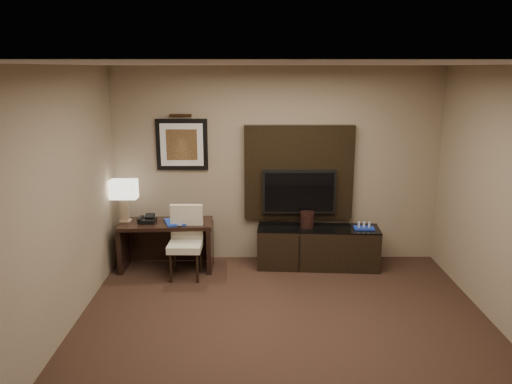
{
  "coord_description": "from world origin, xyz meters",
  "views": [
    {
      "loc": [
        -0.33,
        -4.28,
        2.67
      ],
      "look_at": [
        -0.29,
        1.8,
        1.15
      ],
      "focal_mm": 35.0,
      "sensor_mm": 36.0,
      "label": 1
    }
  ],
  "objects_px": {
    "desk": "(167,245)",
    "water_bottle": "(198,215)",
    "desk_chair": "(185,245)",
    "desk_phone": "(147,219)",
    "minibar_tray": "(364,225)",
    "ice_bucket": "(307,220)",
    "credenza": "(318,247)",
    "tv": "(299,192)",
    "table_lamp": "(125,201)"
  },
  "relations": [
    {
      "from": "desk_chair",
      "to": "table_lamp",
      "type": "distance_m",
      "value": 1.03
    },
    {
      "from": "table_lamp",
      "to": "ice_bucket",
      "type": "xyz_separation_m",
      "value": [
        2.45,
        0.03,
        -0.27
      ]
    },
    {
      "from": "water_bottle",
      "to": "minibar_tray",
      "type": "distance_m",
      "value": 2.24
    },
    {
      "from": "table_lamp",
      "to": "ice_bucket",
      "type": "distance_m",
      "value": 2.46
    },
    {
      "from": "table_lamp",
      "to": "water_bottle",
      "type": "relative_size",
      "value": 3.33
    },
    {
      "from": "minibar_tray",
      "to": "table_lamp",
      "type": "bearing_deg",
      "value": 179.17
    },
    {
      "from": "desk_chair",
      "to": "desk_phone",
      "type": "relative_size",
      "value": 4.09
    },
    {
      "from": "desk",
      "to": "table_lamp",
      "type": "height_order",
      "value": "table_lamp"
    },
    {
      "from": "tv",
      "to": "table_lamp",
      "type": "distance_m",
      "value": 2.35
    },
    {
      "from": "tv",
      "to": "minibar_tray",
      "type": "distance_m",
      "value": 0.98
    },
    {
      "from": "credenza",
      "to": "minibar_tray",
      "type": "relative_size",
      "value": 6.11
    },
    {
      "from": "tv",
      "to": "minibar_tray",
      "type": "relative_size",
      "value": 3.72
    },
    {
      "from": "water_bottle",
      "to": "minibar_tray",
      "type": "bearing_deg",
      "value": -0.85
    },
    {
      "from": "desk_chair",
      "to": "credenza",
      "type": "bearing_deg",
      "value": 12.66
    },
    {
      "from": "desk",
      "to": "water_bottle",
      "type": "xyz_separation_m",
      "value": [
        0.43,
        0.03,
        0.41
      ]
    },
    {
      "from": "tv",
      "to": "desk_chair",
      "type": "relative_size",
      "value": 1.13
    },
    {
      "from": "desk_phone",
      "to": "credenza",
      "type": "bearing_deg",
      "value": 4.55
    },
    {
      "from": "desk",
      "to": "ice_bucket",
      "type": "bearing_deg",
      "value": -0.51
    },
    {
      "from": "desk_phone",
      "to": "minibar_tray",
      "type": "height_order",
      "value": "desk_phone"
    },
    {
      "from": "desk",
      "to": "water_bottle",
      "type": "relative_size",
      "value": 7.35
    },
    {
      "from": "desk",
      "to": "ice_bucket",
      "type": "height_order",
      "value": "ice_bucket"
    },
    {
      "from": "credenza",
      "to": "desk_phone",
      "type": "distance_m",
      "value": 2.34
    },
    {
      "from": "desk_phone",
      "to": "ice_bucket",
      "type": "relative_size",
      "value": 1.02
    },
    {
      "from": "desk_chair",
      "to": "desk_phone",
      "type": "bearing_deg",
      "value": 152.76
    },
    {
      "from": "tv",
      "to": "desk_chair",
      "type": "height_order",
      "value": "tv"
    },
    {
      "from": "ice_bucket",
      "to": "minibar_tray",
      "type": "bearing_deg",
      "value": -5.7
    },
    {
      "from": "credenza",
      "to": "ice_bucket",
      "type": "relative_size",
      "value": 7.7
    },
    {
      "from": "desk_chair",
      "to": "desk_phone",
      "type": "distance_m",
      "value": 0.67
    },
    {
      "from": "water_bottle",
      "to": "desk_chair",
      "type": "bearing_deg",
      "value": -111.52
    },
    {
      "from": "table_lamp",
      "to": "minibar_tray",
      "type": "xyz_separation_m",
      "value": [
        3.21,
        -0.05,
        -0.33
      ]
    },
    {
      "from": "desk_chair",
      "to": "minibar_tray",
      "type": "bearing_deg",
      "value": 8.52
    },
    {
      "from": "credenza",
      "to": "desk_chair",
      "type": "height_order",
      "value": "desk_chair"
    },
    {
      "from": "desk_chair",
      "to": "ice_bucket",
      "type": "xyz_separation_m",
      "value": [
        1.61,
        0.38,
        0.23
      ]
    },
    {
      "from": "tv",
      "to": "table_lamp",
      "type": "height_order",
      "value": "tv"
    },
    {
      "from": "desk_chair",
      "to": "ice_bucket",
      "type": "relative_size",
      "value": 4.17
    },
    {
      "from": "desk_chair",
      "to": "minibar_tray",
      "type": "distance_m",
      "value": 2.39
    },
    {
      "from": "table_lamp",
      "to": "ice_bucket",
      "type": "relative_size",
      "value": 2.62
    },
    {
      "from": "water_bottle",
      "to": "ice_bucket",
      "type": "bearing_deg",
      "value": 1.66
    },
    {
      "from": "minibar_tray",
      "to": "credenza",
      "type": "bearing_deg",
      "value": 174.94
    },
    {
      "from": "credenza",
      "to": "water_bottle",
      "type": "relative_size",
      "value": 9.77
    },
    {
      "from": "tv",
      "to": "ice_bucket",
      "type": "height_order",
      "value": "tv"
    },
    {
      "from": "minibar_tray",
      "to": "ice_bucket",
      "type": "bearing_deg",
      "value": 174.3
    },
    {
      "from": "desk",
      "to": "desk_chair",
      "type": "xyz_separation_m",
      "value": [
        0.29,
        -0.3,
        0.11
      ]
    },
    {
      "from": "desk_chair",
      "to": "ice_bucket",
      "type": "distance_m",
      "value": 1.67
    },
    {
      "from": "minibar_tray",
      "to": "desk",
      "type": "bearing_deg",
      "value": 179.92
    },
    {
      "from": "desk",
      "to": "minibar_tray",
      "type": "height_order",
      "value": "same"
    },
    {
      "from": "desk",
      "to": "tv",
      "type": "relative_size",
      "value": 1.23
    },
    {
      "from": "water_bottle",
      "to": "ice_bucket",
      "type": "distance_m",
      "value": 1.48
    },
    {
      "from": "desk",
      "to": "tv",
      "type": "bearing_deg",
      "value": 4.91
    },
    {
      "from": "desk",
      "to": "desk_phone",
      "type": "height_order",
      "value": "desk_phone"
    }
  ]
}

